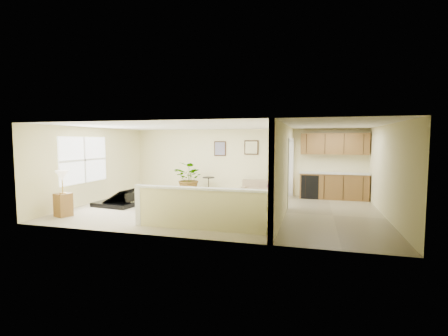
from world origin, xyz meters
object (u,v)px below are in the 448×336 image
(loveseat, at_px, (259,189))
(small_plant, at_px, (271,192))
(accent_table, at_px, (209,183))
(lamp_stand, at_px, (63,197))
(palm_plant, at_px, (190,179))
(piano_bench, at_px, (179,199))
(piano, at_px, (119,189))

(loveseat, distance_m, small_plant, 0.59)
(loveseat, height_order, accent_table, loveseat)
(lamp_stand, bearing_deg, small_plant, 38.78)
(loveseat, bearing_deg, palm_plant, -171.78)
(palm_plant, height_order, lamp_stand, palm_plant)
(small_plant, bearing_deg, lamp_stand, -141.22)
(piano_bench, bearing_deg, palm_plant, 103.46)
(piano_bench, distance_m, palm_plant, 2.47)
(accent_table, height_order, palm_plant, palm_plant)
(piano_bench, relative_size, palm_plant, 0.60)
(small_plant, bearing_deg, piano, -153.20)
(palm_plant, relative_size, small_plant, 2.50)
(lamp_stand, bearing_deg, piano_bench, 33.56)
(piano, xyz_separation_m, accent_table, (2.16, 2.65, -0.08))
(palm_plant, xyz_separation_m, small_plant, (3.06, -0.00, -0.38))
(loveseat, distance_m, lamp_stand, 6.50)
(piano, height_order, piano_bench, piano)
(piano, xyz_separation_m, palm_plant, (1.53, 2.32, 0.11))
(small_plant, bearing_deg, piano_bench, -136.38)
(loveseat, distance_m, accent_table, 1.97)
(accent_table, bearing_deg, piano_bench, -91.39)
(piano, xyz_separation_m, small_plant, (4.58, 2.32, -0.27))
(piano, bearing_deg, small_plant, 33.37)
(piano_bench, relative_size, accent_table, 1.27)
(piano_bench, distance_m, accent_table, 2.71)
(piano, relative_size, small_plant, 2.92)
(piano_bench, xyz_separation_m, lamp_stand, (-2.66, -1.76, 0.25))
(loveseat, height_order, lamp_stand, lamp_stand)
(piano, distance_m, accent_table, 3.42)
(accent_table, distance_m, palm_plant, 0.74)
(loveseat, xyz_separation_m, lamp_stand, (-4.68, -4.50, 0.24))
(loveseat, relative_size, small_plant, 2.39)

